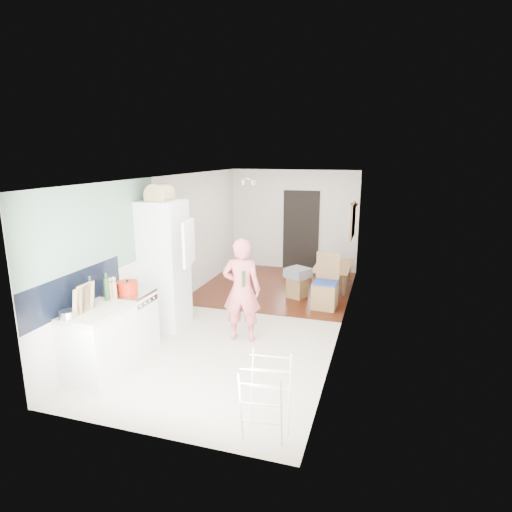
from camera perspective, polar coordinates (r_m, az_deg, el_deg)
The scene contains 32 objects.
room_shell at distance 7.46m, azimuth -0.69°, elevation 0.83°, with size 3.20×7.00×2.50m, color white, non-canonical shape.
floor at distance 7.83m, azimuth -0.66°, elevation -8.12°, with size 3.20×7.00×0.01m, color beige.
wood_floor_overlay at distance 9.51m, azimuth 2.74°, elevation -4.13°, with size 3.20×3.30×0.01m, color #50180E.
sage_wall_panel at distance 6.32m, azimuth -20.38°, elevation 3.19°, with size 0.02×3.00×1.30m, color gray.
tile_splashback at distance 6.06m, azimuth -22.92°, elevation -4.28°, with size 0.02×1.90×0.50m, color black.
doorway_recess at distance 10.77m, azimuth 6.00°, elevation 3.37°, with size 0.90×0.04×2.00m, color black.
base_cabinet at distance 6.14m, azimuth -20.21°, elevation -11.01°, with size 0.60×0.90×0.86m, color white.
worktop at distance 5.97m, azimuth -20.57°, elevation -6.97°, with size 0.62×0.92×0.06m, color beige.
range_cooker at distance 6.69m, azimuth -16.34°, elevation -8.54°, with size 0.60×0.60×0.88m, color white.
cooker_top at distance 6.54m, azimuth -16.60°, elevation -4.80°, with size 0.60×0.60×0.04m, color #B4B4B6.
fridge_housing at distance 7.30m, azimuth -12.12°, elevation -1.17°, with size 0.66×0.66×2.15m, color white.
fridge_door at distance 6.66m, azimuth -8.97°, elevation 1.75°, with size 0.56×0.04×0.70m, color white.
fridge_interior at distance 7.05m, azimuth -10.10°, elevation 2.37°, with size 0.02×0.52×0.66m, color white.
pinboard at distance 8.95m, azimuth 12.81°, elevation 4.60°, with size 0.03×0.90×0.70m, color #AB864C.
pinboard_frame at distance 8.96m, azimuth 12.71°, elevation 4.61°, with size 0.01×0.94×0.74m, color olive.
wall_sconce at distance 9.57m, azimuth 12.95°, elevation 6.37°, with size 0.18×0.18×0.16m, color maroon.
person at distance 6.63m, azimuth -1.94°, elevation -3.32°, with size 0.71×0.46×1.94m, color #E1676A.
dining_table at distance 9.59m, azimuth 10.28°, elevation -2.92°, with size 1.18×0.65×0.41m, color olive.
dining_chair at distance 8.18m, azimuth 9.23°, elevation -3.41°, with size 0.45×0.45×1.06m, color olive, non-canonical shape.
stool at distance 8.80m, azimuth 5.50°, elevation -4.21°, with size 0.33×0.33×0.44m, color olive, non-canonical shape.
grey_drape at distance 8.71m, azimuth 5.59°, elevation -2.24°, with size 0.43×0.43×0.19m, color gray.
drying_rack at distance 4.64m, azimuth 1.32°, elevation -18.58°, with size 0.44×0.40×0.86m, color white, non-canonical shape.
bread_bin at distance 7.02m, azimuth -12.74°, elevation 7.97°, with size 0.38×0.36×0.20m, color tan, non-canonical shape.
red_casserole at distance 6.46m, azimuth -16.75°, elevation -4.01°, with size 0.30×0.30×0.18m, color red.
steel_pan at distance 5.77m, azimuth -23.82°, elevation -7.16°, with size 0.20×0.20×0.10m, color #B4B4B6.
held_bottle at distance 6.46m, azimuth -1.70°, elevation -3.07°, with size 0.05×0.05×0.24m, color #1F4420.
bottle_a at distance 6.03m, azimuth -21.15°, elevation -4.83°, with size 0.08×0.08×0.34m, color #1F4420.
bottle_b at distance 6.22m, azimuth -19.27°, elevation -4.21°, with size 0.07×0.07×0.31m, color #1F4420.
bottle_c at distance 5.95m, azimuth -21.61°, elevation -5.76°, with size 0.08×0.08×0.21m, color silver.
pepper_mill_front at distance 6.29m, azimuth -18.38°, elevation -4.30°, with size 0.07×0.07×0.24m, color tan.
pepper_mill_back at distance 6.30m, azimuth -18.92°, elevation -4.35°, with size 0.06×0.06×0.24m, color tan.
chopping_boards at distance 5.78m, azimuth -22.03°, elevation -5.36°, with size 0.04×0.29×0.40m, color tan, non-canonical shape.
Camera 1 is at (2.22, -6.93, 2.90)m, focal length 30.00 mm.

